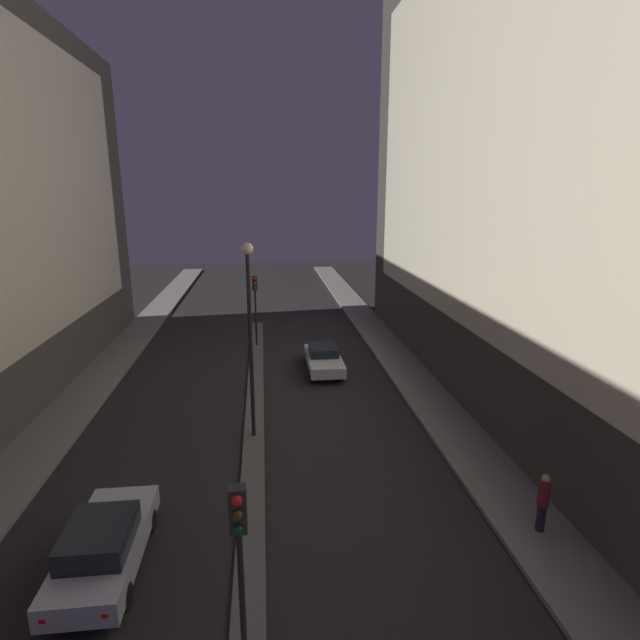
% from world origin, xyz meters
% --- Properties ---
extents(building_right, '(6.01, 34.56, 22.58)m').
position_xyz_m(building_right, '(12.41, 17.28, 11.30)').
color(building_right, '#423D38').
rests_on(building_right, ground).
extents(median_strip, '(0.82, 31.57, 0.12)m').
position_xyz_m(median_strip, '(0.00, 16.79, 0.06)').
color(median_strip, '#56544F').
rests_on(median_strip, ground).
extents(traffic_light_near, '(0.32, 0.42, 4.47)m').
position_xyz_m(traffic_light_near, '(0.00, 3.91, 3.41)').
color(traffic_light_near, black).
rests_on(traffic_light_near, median_strip).
extents(traffic_light_mid, '(0.32, 0.42, 4.47)m').
position_xyz_m(traffic_light_mid, '(0.00, 26.87, 3.41)').
color(traffic_light_mid, black).
rests_on(traffic_light_mid, median_strip).
extents(street_lamp, '(0.46, 0.46, 7.76)m').
position_xyz_m(street_lamp, '(0.00, 14.57, 5.10)').
color(street_lamp, black).
rests_on(street_lamp, median_strip).
extents(car_left_lane, '(1.86, 4.63, 1.54)m').
position_xyz_m(car_left_lane, '(-3.75, 7.64, 0.77)').
color(car_left_lane, '#B2B2B7').
rests_on(car_left_lane, ground).
extents(car_right_lane, '(1.82, 4.49, 1.36)m').
position_xyz_m(car_right_lane, '(3.75, 22.06, 0.71)').
color(car_right_lane, silver).
rests_on(car_right_lane, ground).
extents(pedestrian_on_right_sidewalk, '(0.33, 0.33, 1.79)m').
position_xyz_m(pedestrian_on_right_sidewalk, '(8.33, 7.67, 1.13)').
color(pedestrian_on_right_sidewalk, black).
rests_on(pedestrian_on_right_sidewalk, sidewalk_right).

